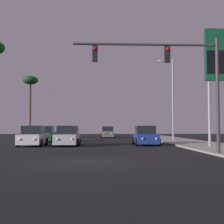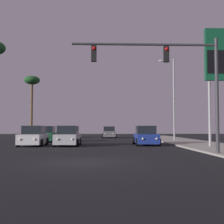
% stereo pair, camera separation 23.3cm
% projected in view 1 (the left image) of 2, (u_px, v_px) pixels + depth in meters
% --- Properties ---
extents(ground_plane, '(120.00, 120.00, 0.00)m').
position_uv_depth(ground_plane, '(84.00, 162.00, 13.88)').
color(ground_plane, black).
extents(sidewalk_right, '(5.00, 60.00, 0.12)m').
position_uv_depth(sidewalk_right, '(212.00, 146.00, 24.28)').
color(sidewalk_right, '#9E998E').
rests_on(sidewalk_right, ground).
extents(car_green, '(2.04, 4.31, 1.68)m').
position_uv_depth(car_green, '(45.00, 135.00, 33.04)').
color(car_green, '#195933').
rests_on(car_green, ground).
extents(car_blue, '(2.04, 4.33, 1.68)m').
position_uv_depth(car_blue, '(146.00, 136.00, 27.15)').
color(car_blue, navy).
rests_on(car_blue, ground).
extents(car_red, '(2.04, 4.33, 1.68)m').
position_uv_depth(car_red, '(63.00, 133.00, 46.19)').
color(car_red, maroon).
rests_on(car_red, ground).
extents(car_silver, '(2.04, 4.33, 1.68)m').
position_uv_depth(car_silver, '(68.00, 137.00, 26.08)').
color(car_silver, '#B7B7BC').
rests_on(car_silver, ground).
extents(car_grey, '(2.04, 4.31, 1.68)m').
position_uv_depth(car_grey, '(108.00, 133.00, 46.17)').
color(car_grey, slate).
rests_on(car_grey, ground).
extents(car_white, '(2.04, 4.31, 1.68)m').
position_uv_depth(car_white, '(33.00, 137.00, 25.96)').
color(car_white, silver).
rests_on(car_white, ground).
extents(traffic_light_mast, '(8.27, 0.36, 6.50)m').
position_uv_depth(traffic_light_mast, '(175.00, 70.00, 17.59)').
color(traffic_light_mast, '#38383D').
rests_on(traffic_light_mast, sidewalk_right).
extents(street_lamp, '(1.74, 0.24, 9.00)m').
position_uv_depth(street_lamp, '(172.00, 95.00, 34.45)').
color(street_lamp, '#99999E').
rests_on(street_lamp, sidewalk_right).
extents(gas_station_sign, '(2.00, 0.42, 9.00)m').
position_uv_depth(gas_station_sign, '(218.00, 61.00, 23.93)').
color(gas_station_sign, '#99999E').
rests_on(gas_station_sign, sidewalk_right).
extents(palm_tree_far, '(2.40, 2.40, 9.46)m').
position_uv_depth(palm_tree_far, '(30.00, 84.00, 47.76)').
color(palm_tree_far, brown).
rests_on(palm_tree_far, ground).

